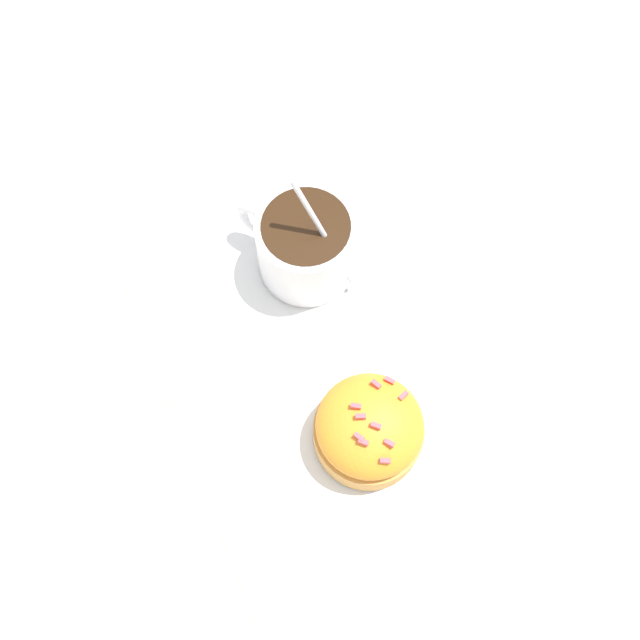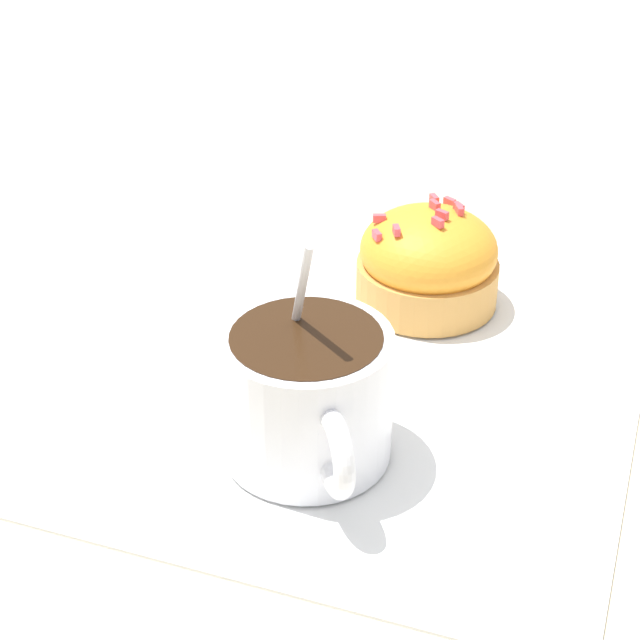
% 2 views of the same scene
% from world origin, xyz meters
% --- Properties ---
extents(ground_plane, '(3.00, 3.00, 0.00)m').
position_xyz_m(ground_plane, '(0.00, 0.00, 0.00)').
color(ground_plane, '#C6B793').
extents(paper_napkin, '(0.35, 0.32, 0.00)m').
position_xyz_m(paper_napkin, '(0.00, 0.00, 0.00)').
color(paper_napkin, white).
rests_on(paper_napkin, ground_plane).
extents(coffee_cup, '(0.09, 0.08, 0.11)m').
position_xyz_m(coffee_cup, '(-0.08, -0.01, 0.04)').
color(coffee_cup, white).
rests_on(coffee_cup, paper_napkin).
extents(frosted_pastry, '(0.08, 0.08, 0.06)m').
position_xyz_m(frosted_pastry, '(0.07, -0.01, 0.03)').
color(frosted_pastry, '#D19347').
rests_on(frosted_pastry, paper_napkin).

